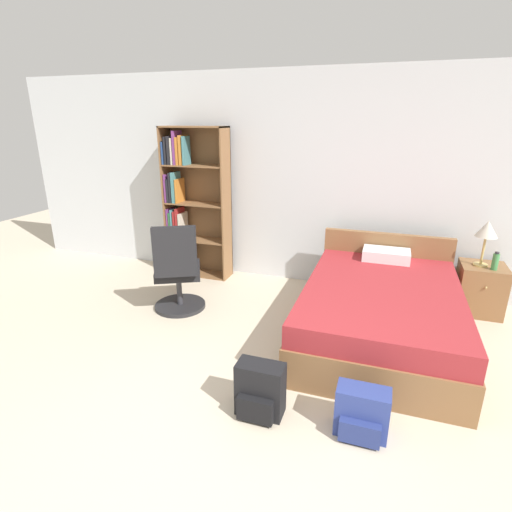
{
  "coord_description": "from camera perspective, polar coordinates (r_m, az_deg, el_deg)",
  "views": [
    {
      "loc": [
        0.66,
        -1.67,
        2.03
      ],
      "look_at": [
        -0.58,
        1.98,
        0.7
      ],
      "focal_mm": 28.0,
      "sensor_mm": 36.0,
      "label": 1
    }
  ],
  "objects": [
    {
      "name": "water_bottle",
      "position": [
        4.81,
        31.01,
        -0.66
      ],
      "size": [
        0.06,
        0.06,
        0.19
      ],
      "color": "#3F8C4C",
      "rests_on": "nightstand"
    },
    {
      "name": "backpack_blue",
      "position": [
        2.96,
        14.86,
        -20.92
      ],
      "size": [
        0.35,
        0.24,
        0.35
      ],
      "color": "navy",
      "rests_on": "ground_plane"
    },
    {
      "name": "nightstand",
      "position": [
        5.01,
        29.35,
        -4.11
      ],
      "size": [
        0.45,
        0.46,
        0.55
      ],
      "color": "brown",
      "rests_on": "ground_plane"
    },
    {
      "name": "office_chair",
      "position": [
        4.4,
        -11.13,
        -2.5
      ],
      "size": [
        0.66,
        0.71,
        1.02
      ],
      "color": "#232326",
      "rests_on": "ground_plane"
    },
    {
      "name": "bookshelf",
      "position": [
        5.37,
        -9.55,
        7.21
      ],
      "size": [
        0.85,
        0.3,
        1.95
      ],
      "color": "brown",
      "rests_on": "ground_plane"
    },
    {
      "name": "wall_back",
      "position": [
        4.99,
        11.18,
        10.22
      ],
      "size": [
        9.0,
        0.06,
        2.6
      ],
      "color": "silver",
      "rests_on": "ground_plane"
    },
    {
      "name": "bed",
      "position": [
        4.08,
        17.35,
        -7.34
      ],
      "size": [
        1.42,
        2.08,
        0.8
      ],
      "color": "brown",
      "rests_on": "ground_plane"
    },
    {
      "name": "backpack_black",
      "position": [
        3.01,
        0.55,
        -18.72
      ],
      "size": [
        0.34,
        0.24,
        0.4
      ],
      "color": "black",
      "rests_on": "ground_plane"
    },
    {
      "name": "ground_plane",
      "position": [
        2.71,
        -2.12,
        -29.63
      ],
      "size": [
        14.0,
        14.0,
        0.0
      ],
      "primitive_type": "plane",
      "color": "beige"
    },
    {
      "name": "table_lamp",
      "position": [
        4.8,
        30.11,
        3.1
      ],
      "size": [
        0.22,
        0.22,
        0.49
      ],
      "color": "tan",
      "rests_on": "nightstand"
    }
  ]
}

